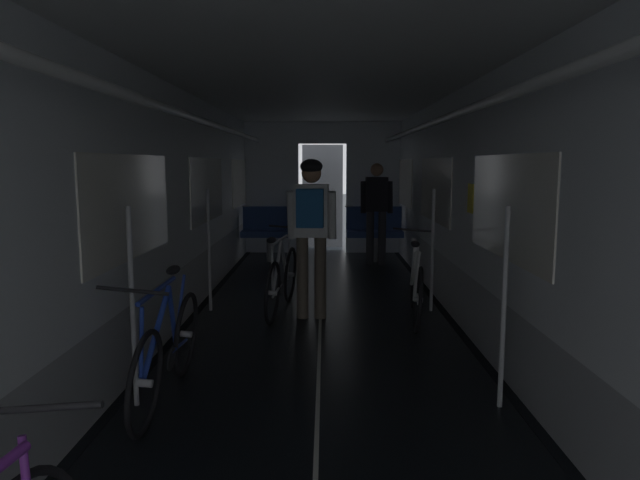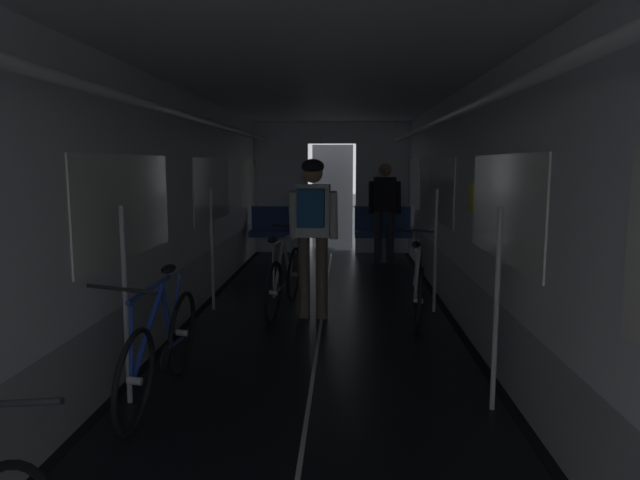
# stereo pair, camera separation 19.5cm
# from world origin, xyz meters

# --- Properties ---
(train_car_shell) EXTENTS (3.14, 12.34, 2.57)m
(train_car_shell) POSITION_xyz_m (-0.00, 3.60, 1.70)
(train_car_shell) COLOR black
(train_car_shell) RESTS_ON ground
(bench_seat_far_left) EXTENTS (0.98, 0.51, 0.95)m
(bench_seat_far_left) POSITION_xyz_m (-0.90, 8.07, 0.57)
(bench_seat_far_left) COLOR gray
(bench_seat_far_left) RESTS_ON ground
(bench_seat_far_right) EXTENTS (0.98, 0.51, 0.95)m
(bench_seat_far_right) POSITION_xyz_m (0.90, 8.07, 0.57)
(bench_seat_far_right) COLOR gray
(bench_seat_far_right) RESTS_ON ground
(bicycle_white) EXTENTS (0.44, 1.69, 0.95)m
(bicycle_white) POSITION_xyz_m (1.04, 4.36, 0.38)
(bicycle_white) COLOR black
(bicycle_white) RESTS_ON ground
(bicycle_blue) EXTENTS (0.44, 1.69, 0.95)m
(bicycle_blue) POSITION_xyz_m (-1.06, 2.19, 0.38)
(bicycle_blue) COLOR black
(bicycle_blue) RESTS_ON ground
(person_cyclist_aisle) EXTENTS (0.54, 0.41, 1.73)m
(person_cyclist_aisle) POSITION_xyz_m (-0.10, 4.37, 1.07)
(person_cyclist_aisle) COLOR brown
(person_cyclist_aisle) RESTS_ON ground
(bicycle_silver_in_aisle) EXTENTS (0.44, 1.69, 0.95)m
(bicycle_silver_in_aisle) POSITION_xyz_m (-0.44, 4.64, 0.38)
(bicycle_silver_in_aisle) COLOR black
(bicycle_silver_in_aisle) RESTS_ON ground
(person_standing_near_bench) EXTENTS (0.53, 0.23, 1.69)m
(person_standing_near_bench) POSITION_xyz_m (0.90, 7.70, 0.98)
(person_standing_near_bench) COLOR #2D2D33
(person_standing_near_bench) RESTS_ON ground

